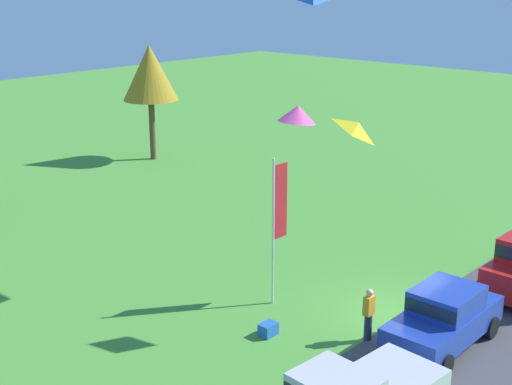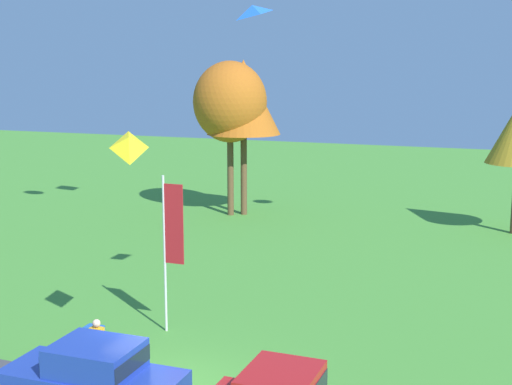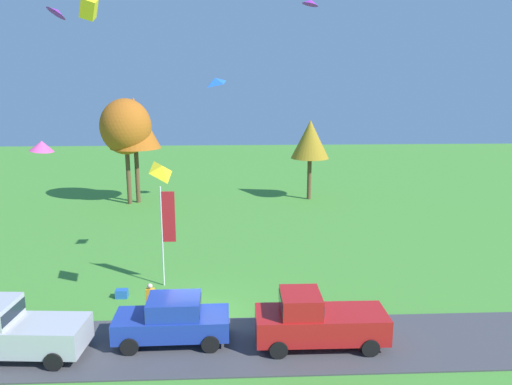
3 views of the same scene
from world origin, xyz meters
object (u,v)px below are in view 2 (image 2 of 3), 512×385
object	(u,v)px
tree_lone_near	(230,102)
flag_banner	(171,234)
tree_left_of_center	(244,98)
person_beside_suv	(97,349)
cooler_box	(94,332)
kite_diamond_near_flag	(129,144)
car_sedan_near_entrance	(94,378)
kite_diamond_trailing_tail	(252,10)

from	to	relation	value
tree_lone_near	flag_banner	world-z (taller)	tree_lone_near
tree_left_of_center	flag_banner	distance (m)	18.76
person_beside_suv	cooler_box	world-z (taller)	person_beside_suv
cooler_box	kite_diamond_near_flag	bearing A→B (deg)	-31.57
tree_lone_near	cooler_box	xyz separation A→B (m)	(3.34, -18.79, -6.20)
kite_diamond_near_flag	cooler_box	bearing A→B (deg)	148.43
tree_lone_near	tree_left_of_center	xyz separation A→B (m)	(0.64, 0.43, 0.24)
car_sedan_near_entrance	kite_diamond_trailing_tail	bearing A→B (deg)	76.08
tree_lone_near	flag_banner	size ratio (longest dim) A/B	1.71
flag_banner	car_sedan_near_entrance	bearing A→B (deg)	-81.12
flag_banner	cooler_box	xyz separation A→B (m)	(-2.04, -1.39, -3.01)
car_sedan_near_entrance	person_beside_suv	xyz separation A→B (m)	(-1.15, 1.88, -0.16)
kite_diamond_trailing_tail	kite_diamond_near_flag	size ratio (longest dim) A/B	0.79
person_beside_suv	tree_left_of_center	size ratio (longest dim) A/B	0.20
person_beside_suv	kite_diamond_near_flag	distance (m)	5.61
flag_banner	tree_left_of_center	bearing A→B (deg)	104.87
car_sedan_near_entrance	tree_left_of_center	distance (m)	24.86
tree_lone_near	tree_left_of_center	world-z (taller)	tree_left_of_center
car_sedan_near_entrance	tree_lone_near	xyz separation A→B (m)	(-6.27, 23.13, 5.36)
person_beside_suv	kite_diamond_near_flag	size ratio (longest dim) A/B	1.58
kite_diamond_trailing_tail	flag_banner	bearing A→B (deg)	-165.03
person_beside_suv	cooler_box	distance (m)	3.11
car_sedan_near_entrance	tree_left_of_center	xyz separation A→B (m)	(-5.63, 23.56, 5.60)
car_sedan_near_entrance	kite_diamond_trailing_tail	size ratio (longest dim) A/B	5.18
person_beside_suv	cooler_box	bearing A→B (deg)	125.85
cooler_box	kite_diamond_near_flag	world-z (taller)	kite_diamond_near_flag
person_beside_suv	kite_diamond_near_flag	xyz separation A→B (m)	(0.57, 1.02, 5.49)
car_sedan_near_entrance	kite_diamond_near_flag	bearing A→B (deg)	101.50
cooler_box	flag_banner	bearing A→B (deg)	34.39
car_sedan_near_entrance	person_beside_suv	bearing A→B (deg)	121.60
car_sedan_near_entrance	person_beside_suv	size ratio (longest dim) A/B	2.59
tree_left_of_center	cooler_box	bearing A→B (deg)	-82.01
cooler_box	car_sedan_near_entrance	bearing A→B (deg)	-55.94
cooler_box	kite_diamond_near_flag	xyz separation A→B (m)	(2.34, -1.44, 6.17)
tree_left_of_center	kite_diamond_near_flag	bearing A→B (deg)	-76.30
person_beside_suv	flag_banner	distance (m)	4.51
flag_banner	kite_diamond_trailing_tail	bearing A→B (deg)	14.97
tree_lone_near	person_beside_suv	bearing A→B (deg)	-76.47
flag_banner	kite_diamond_trailing_tail	world-z (taller)	kite_diamond_trailing_tail
tree_lone_near	kite_diamond_trailing_tail	distance (m)	18.84
cooler_box	kite_diamond_trailing_tail	xyz separation A→B (m)	(4.52, 2.06, 9.81)
tree_left_of_center	kite_diamond_trailing_tail	xyz separation A→B (m)	(7.21, -17.17, 3.37)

